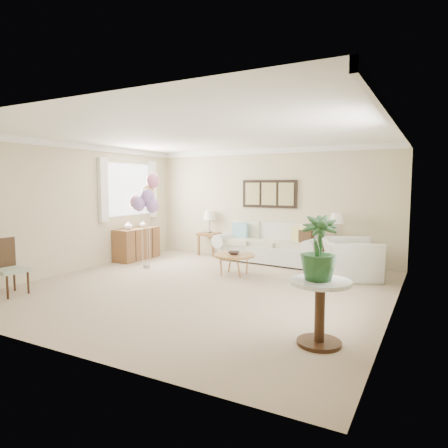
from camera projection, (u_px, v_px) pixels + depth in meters
name	position (u px, v px, depth m)	size (l,w,h in m)	color
ground_plane	(204.00, 287.00, 6.86)	(6.00, 6.00, 0.00)	tan
room_shell	(201.00, 193.00, 6.84)	(6.04, 6.04, 2.60)	#B7AA90
wall_art_triptych	(269.00, 194.00, 9.31)	(1.35, 0.06, 0.65)	black
sofa	(270.00, 246.00, 9.15)	(2.53, 1.14, 0.90)	beige
end_table_left	(210.00, 236.00, 10.04)	(0.52, 0.47, 0.57)	brown
end_table_right	(336.00, 243.00, 8.52)	(0.57, 0.52, 0.62)	brown
lamp_left	(210.00, 216.00, 9.99)	(0.31, 0.31, 0.55)	gray
lamp_right	(336.00, 219.00, 8.47)	(0.31, 0.31, 0.54)	gray
coffee_table	(234.00, 256.00, 7.80)	(0.81, 0.81, 0.41)	#A47541
decor_bowl	(234.00, 253.00, 7.77)	(0.24, 0.24, 0.06)	#2E2420
armchair	(350.00, 259.00, 7.54)	(1.13, 0.98, 0.73)	beige
side_table	(320.00, 296.00, 4.35)	(0.67, 0.67, 0.73)	silver
potted_plant	(319.00, 248.00, 4.30)	(0.39, 0.39, 0.70)	#18451F
accent_chair	(7.00, 266.00, 6.39)	(0.48, 0.48, 0.91)	#92A48C
credenza	(137.00, 244.00, 9.45)	(0.46, 1.20, 0.74)	brown
vase_white	(128.00, 225.00, 9.12)	(0.19, 0.19, 0.20)	white
vase_sage	(143.00, 224.00, 9.57)	(0.17, 0.17, 0.17)	silver
balloon_cluster	(146.00, 197.00, 8.31)	(0.56, 0.54, 2.01)	gray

